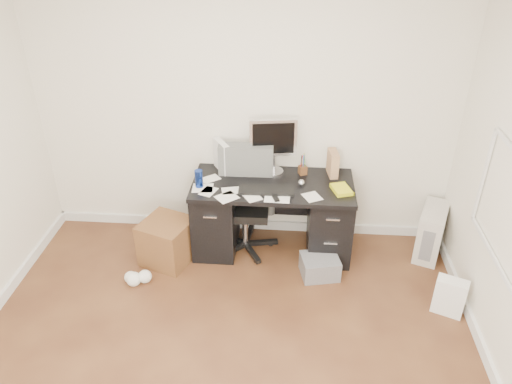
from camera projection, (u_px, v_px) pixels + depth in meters
ground at (219, 384)px, 3.62m from camera, size 4.00×4.00×0.00m
room_shell at (214, 184)px, 2.79m from camera, size 4.02×4.02×2.71m
desk at (272, 215)px, 4.81m from camera, size 1.50×0.70×0.75m
loose_papers at (251, 185)px, 4.60m from camera, size 1.10×0.60×0.00m
lcd_monitor at (273, 146)px, 4.67m from camera, size 0.47×0.32×0.56m
keyboard at (266, 190)px, 4.50m from camera, size 0.50×0.18×0.03m
computer_mouse at (301, 183)px, 4.57m from camera, size 0.07×0.07×0.06m
travel_mug at (199, 179)px, 4.54m from camera, size 0.08×0.08×0.17m
white_binder at (222, 156)px, 4.77m from camera, size 0.24×0.29×0.30m
magazine_file at (333, 163)px, 4.72m from camera, size 0.13×0.22×0.24m
pen_cup at (303, 164)px, 4.73m from camera, size 0.11×0.11×0.21m
yellow_book at (342, 189)px, 4.50m from camera, size 0.22×0.25×0.04m
paper_remote at (277, 197)px, 4.40m from camera, size 0.23×0.18×0.02m
office_chair at (245, 203)px, 4.76m from camera, size 0.60×0.60×1.05m
pc_tower at (431, 232)px, 4.83m from camera, size 0.38×0.54×0.50m
shopping_bag at (450, 297)px, 4.16m from camera, size 0.30×0.26×0.34m
wicker_basket at (167, 241)px, 4.75m from camera, size 0.55×0.55×0.43m
desk_printer at (320, 266)px, 4.61m from camera, size 0.39×0.34×0.20m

